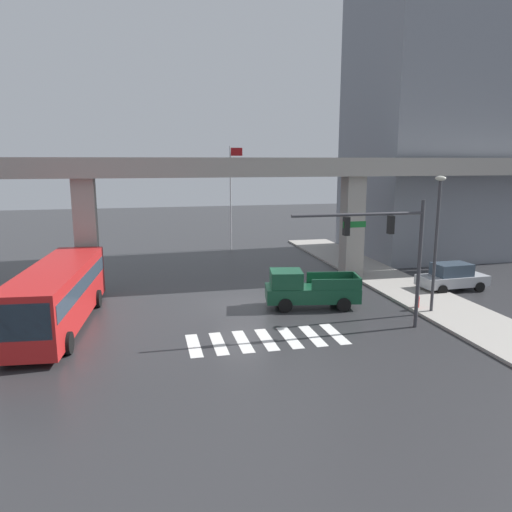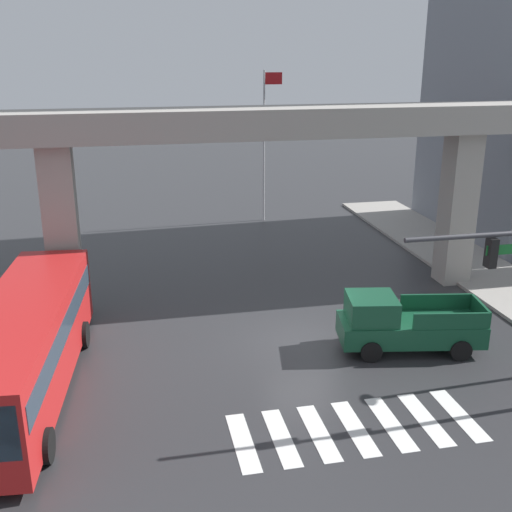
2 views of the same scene
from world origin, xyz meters
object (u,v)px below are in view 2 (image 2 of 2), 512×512
object	(u,v)px
city_bus	(25,342)
street_lamp_mid_block	(453,176)
pickup_truck	(402,324)
flagpole	(266,135)

from	to	relation	value
city_bus	street_lamp_mid_block	distance (m)	20.90
pickup_truck	street_lamp_mid_block	size ratio (longest dim) A/B	0.74
street_lamp_mid_block	flagpole	distance (m)	12.59
pickup_truck	city_bus	size ratio (longest dim) A/B	0.49
pickup_truck	street_lamp_mid_block	world-z (taller)	street_lamp_mid_block
pickup_truck	city_bus	world-z (taller)	city_bus
street_lamp_mid_block	pickup_truck	bearing A→B (deg)	-126.75
city_bus	flagpole	distance (m)	22.67
pickup_truck	city_bus	distance (m)	12.84
city_bus	street_lamp_mid_block	world-z (taller)	street_lamp_mid_block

